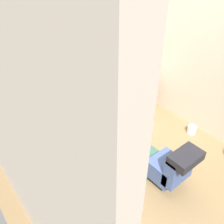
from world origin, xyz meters
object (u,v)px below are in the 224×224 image
object	(u,v)px
bottle_green	(18,86)
bottle_blue	(39,82)
toiletry_bag	(138,53)
bottle_pink	(43,78)
toilet	(135,86)
bottle_clear	(25,82)
tissue_box	(130,56)
faucet	(27,83)
paper_towel_roll	(134,119)
bottle_amber	(34,83)
toilet_paper_roll	(192,130)
vanity_cabinet	(42,125)
soap_dispenser	(9,88)
person_plumber	(152,158)

from	to	relation	value
bottle_green	bottle_blue	distance (m)	0.21
toiletry_bag	bottle_blue	bearing A→B (deg)	-176.65
bottle_green	bottle_pink	distance (m)	0.28
toilet	bottle_clear	xyz separation A→B (m)	(-1.47, 0.06, 0.53)
tissue_box	bottle_green	world-z (taller)	bottle_green
toilet	bottle_pink	world-z (taller)	bottle_pink
faucet	paper_towel_roll	size ratio (longest dim) A/B	0.44
faucet	tissue_box	distance (m)	1.40
bottle_green	bottle_amber	distance (m)	0.15
tissue_box	bottle_pink	distance (m)	1.24
tissue_box	toilet_paper_roll	distance (m)	1.25
toilet_paper_roll	faucet	bearing A→B (deg)	149.29
bottle_blue	faucet	bearing A→B (deg)	141.61
faucet	bottle_green	size ratio (longest dim) A/B	0.61
vanity_cabinet	soap_dispenser	xyz separation A→B (m)	(-0.19, 0.13, 0.47)
vanity_cabinet	toilet_paper_roll	size ratio (longest dim) A/B	7.45
vanity_cabinet	tissue_box	bearing A→B (deg)	6.23
bottle_green	bottle_clear	bearing A→B (deg)	15.82
vanity_cabinet	toiletry_bag	distance (m)	1.60
paper_towel_roll	toilet	bearing A→B (deg)	46.80
tissue_box	bottle_clear	xyz separation A→B (m)	(-1.43, -0.03, 0.10)
bottle_pink	bottle_amber	bearing A→B (deg)	-149.52
paper_towel_roll	bottle_blue	bearing A→B (deg)	162.76
faucet	bottle_clear	xyz separation A→B (m)	(-0.03, -0.02, 0.03)
bottle_clear	tissue_box	bearing A→B (deg)	1.15
bottle_amber	toilet_paper_roll	world-z (taller)	bottle_amber
faucet	person_plumber	distance (m)	1.49
paper_towel_roll	toiletry_bag	bearing A→B (deg)	45.35
toilet	faucet	world-z (taller)	faucet
faucet	toilet	bearing A→B (deg)	-3.32
faucet	soap_dispenser	world-z (taller)	soap_dispenser
faucet	tissue_box	size ratio (longest dim) A/B	0.45
bottle_amber	toilet_paper_roll	distance (m)	2.01
vanity_cabinet	soap_dispenser	world-z (taller)	soap_dispenser
bottle_green	paper_towel_roll	xyz separation A→B (m)	(1.25, -0.36, -0.79)
bottle_clear	bottle_pink	bearing A→B (deg)	3.83
bottle_green	bottle_clear	distance (m)	0.09
faucet	vanity_cabinet	bearing A→B (deg)	-88.69
bottle_green	bottle_amber	size ratio (longest dim) A/B	1.13
bottle_green	soap_dispenser	bearing A→B (deg)	162.75
vanity_cabinet	tissue_box	xyz separation A→B (m)	(1.40, 0.15, 0.38)
bottle_blue	toilet_paper_roll	xyz separation A→B (m)	(1.54, -0.89, -0.84)
bottle_clear	person_plumber	bearing A→B (deg)	-53.14
toilet	toiletry_bag	distance (m)	0.46
toiletry_bag	soap_dispenser	bearing A→B (deg)	-179.12
person_plumber	vanity_cabinet	bearing A→B (deg)	129.25
faucet	paper_towel_roll	world-z (taller)	faucet
bottle_pink	paper_towel_roll	xyz separation A→B (m)	(0.98, -0.39, -0.77)
toiletry_bag	toilet_paper_roll	bearing A→B (deg)	-85.09
faucet	tissue_box	xyz separation A→B (m)	(1.40, 0.01, -0.07)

